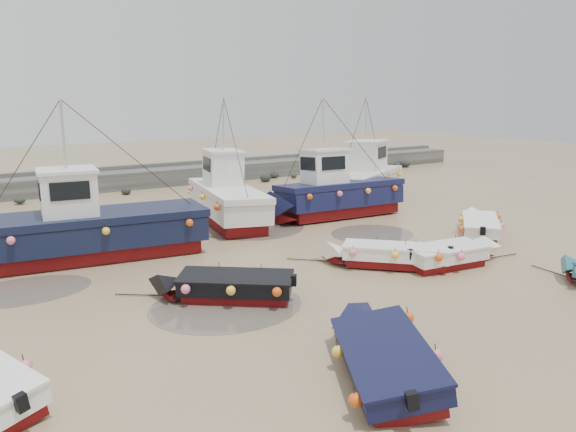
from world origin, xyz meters
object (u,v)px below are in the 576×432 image
Objects in this scene: dinghy_1 at (386,350)px; cabin_boat_1 at (224,196)px; dinghy_4 at (225,283)px; dinghy_5 at (452,252)px; dinghy_6 at (386,252)px; dinghy_3 at (480,223)px; cabin_boat_3 at (366,179)px; person at (150,249)px; cabin_boat_2 at (331,193)px; cabin_boat_0 at (84,227)px.

dinghy_1 is 17.05m from cabin_boat_1.
dinghy_1 and dinghy_4 have the same top height.
dinghy_1 is 6.45m from dinghy_4.
dinghy_5 is 2.55m from dinghy_6.
dinghy_3 is 0.99× the size of dinghy_4.
dinghy_6 is at bearing -65.99° from cabin_boat_3.
cabin_boat_3 reaches higher than dinghy_4.
person is at bearing -137.44° from cabin_boat_1.
dinghy_4 is 7.05m from person.
dinghy_5 is at bearing 176.30° from cabin_boat_2.
cabin_boat_1 is 1.03× the size of cabin_boat_2.
cabin_boat_3 is (4.77, 2.89, -0.00)m from cabin_boat_2.
cabin_boat_3 is at bearing -16.51° from dinghy_4.
cabin_boat_1 is 9.94m from cabin_boat_3.
dinghy_6 is at bearing -70.01° from cabin_boat_1.
cabin_boat_1 reaches higher than dinghy_4.
cabin_boat_0 reaches higher than dinghy_6.
dinghy_4 is at bearing 91.17° from person.
dinghy_1 is at bearing -51.25° from dinghy_5.
cabin_boat_0 is 18.00m from cabin_boat_3.
cabin_boat_3 is (14.85, 10.88, 0.79)m from dinghy_4.
cabin_boat_1 is 6.12m from person.
cabin_boat_2 reaches higher than dinghy_3.
cabin_boat_0 is (-2.73, 7.00, 0.75)m from dinghy_4.
cabin_boat_2 is (5.15, -2.25, 0.01)m from cabin_boat_1.
cabin_boat_1 is at bearing 54.08° from dinghy_6.
cabin_boat_0 is 7.27× the size of person.
dinghy_4 is at bearing 131.74° from cabin_boat_2.
person is at bearing -82.94° from cabin_boat_0.
cabin_boat_2 is at bearing -79.01° from cabin_boat_0.
dinghy_5 is 0.53× the size of cabin_boat_1.
dinghy_6 is 8.74m from cabin_boat_2.
dinghy_5 is 12.35m from person.
dinghy_5 is 12.32m from cabin_boat_1.
dinghy_5 is 9.48m from cabin_boat_2.
cabin_boat_3 reaches higher than dinghy_3.
cabin_boat_3 is at bearing 160.47° from dinghy_5.
dinghy_4 is (-1.13, 6.35, 0.01)m from dinghy_1.
dinghy_6 is 0.54× the size of cabin_boat_3.
cabin_boat_0 is at bearing -147.10° from cabin_boat_1.
cabin_boat_1 is at bearing -154.78° from dinghy_5.
cabin_boat_0 is at bearing 133.74° from dinghy_1.
cabin_boat_3 is at bearing -71.00° from cabin_boat_0.
dinghy_4 is 0.44× the size of cabin_boat_0.
cabin_boat_2 reaches higher than dinghy_4.
cabin_boat_2 is at bearing 167.19° from dinghy_3.
dinghy_3 and dinghy_4 have the same top height.
dinghy_3 is 0.53× the size of cabin_boat_3.
dinghy_5 is (-4.89, -2.70, 0.01)m from dinghy_3.
dinghy_3 is (12.69, 7.67, 0.01)m from dinghy_1.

